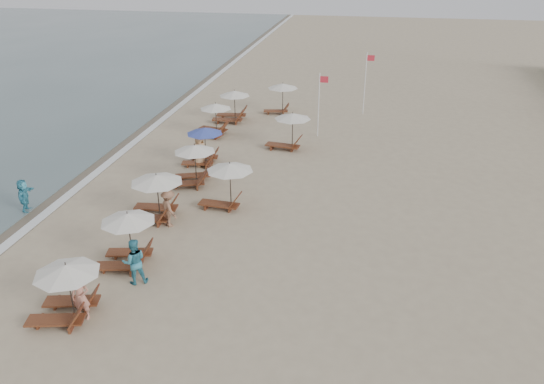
% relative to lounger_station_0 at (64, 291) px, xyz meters
% --- Properties ---
extents(ground, '(160.00, 160.00, 0.00)m').
position_rel_lounger_station_0_xyz_m(ground, '(6.07, 3.61, -1.07)').
color(ground, tan).
rests_on(ground, ground).
extents(wet_sand_band, '(3.20, 140.00, 0.01)m').
position_rel_lounger_station_0_xyz_m(wet_sand_band, '(-6.43, 13.61, -1.07)').
color(wet_sand_band, '#6B5E4C').
rests_on(wet_sand_band, ground).
extents(foam_line, '(0.50, 140.00, 0.02)m').
position_rel_lounger_station_0_xyz_m(foam_line, '(-5.13, 13.61, -1.06)').
color(foam_line, white).
rests_on(foam_line, ground).
extents(lounger_station_0, '(2.55, 2.19, 2.13)m').
position_rel_lounger_station_0_xyz_m(lounger_station_0, '(0.00, 0.00, 0.00)').
color(lounger_station_0, brown).
rests_on(lounger_station_0, ground).
extents(lounger_station_1, '(2.46, 2.13, 2.31)m').
position_rel_lounger_station_0_xyz_m(lounger_station_1, '(0.60, 3.48, 0.09)').
color(lounger_station_1, brown).
rests_on(lounger_station_1, ground).
extents(lounger_station_2, '(2.72, 2.40, 2.18)m').
position_rel_lounger_station_0_xyz_m(lounger_station_2, '(0.14, 7.47, 0.04)').
color(lounger_station_2, brown).
rests_on(lounger_station_2, ground).
extents(lounger_station_3, '(2.52, 2.35, 2.18)m').
position_rel_lounger_station_0_xyz_m(lounger_station_3, '(0.62, 11.52, 0.02)').
color(lounger_station_3, brown).
rests_on(lounger_station_3, ground).
extents(lounger_station_4, '(2.38, 2.06, 2.20)m').
position_rel_lounger_station_0_xyz_m(lounger_station_4, '(0.29, 14.34, 0.04)').
color(lounger_station_4, brown).
rests_on(lounger_station_4, ground).
extents(lounger_station_5, '(2.50, 2.22, 2.17)m').
position_rel_lounger_station_0_xyz_m(lounger_station_5, '(-0.55, 19.33, -0.04)').
color(lounger_station_5, brown).
rests_on(lounger_station_5, ground).
extents(lounger_station_6, '(2.67, 2.20, 2.20)m').
position_rel_lounger_station_0_xyz_m(lounger_station_6, '(-0.16, 22.60, -0.06)').
color(lounger_station_6, brown).
rests_on(lounger_station_6, ground).
extents(inland_station_0, '(2.68, 2.24, 2.22)m').
position_rel_lounger_station_0_xyz_m(inland_station_0, '(3.09, 9.15, 0.31)').
color(inland_station_0, brown).
rests_on(inland_station_0, ground).
extents(inland_station_1, '(2.82, 2.24, 2.22)m').
position_rel_lounger_station_0_xyz_m(inland_station_1, '(4.70, 17.72, 0.23)').
color(inland_station_1, brown).
rests_on(inland_station_1, ground).
extents(inland_station_2, '(2.58, 2.24, 2.22)m').
position_rel_lounger_station_0_xyz_m(inland_station_2, '(2.93, 25.11, 0.39)').
color(inland_station_2, brown).
rests_on(inland_station_2, ground).
extents(beachgoer_near, '(0.65, 0.44, 1.74)m').
position_rel_lounger_station_0_xyz_m(beachgoer_near, '(0.53, 0.07, -0.20)').
color(beachgoer_near, tan).
rests_on(beachgoer_near, ground).
extents(beachgoer_mid_a, '(1.11, 1.03, 1.83)m').
position_rel_lounger_station_0_xyz_m(beachgoer_mid_a, '(1.43, 2.39, -0.16)').
color(beachgoer_mid_a, teal).
rests_on(beachgoer_mid_a, ground).
extents(beachgoer_mid_b, '(1.28, 1.26, 1.76)m').
position_rel_lounger_station_0_xyz_m(beachgoer_mid_b, '(1.09, 6.89, -0.19)').
color(beachgoer_mid_b, '#8C6047').
rests_on(beachgoer_mid_b, ground).
extents(beachgoer_far_b, '(1.05, 1.10, 1.90)m').
position_rel_lounger_station_0_xyz_m(beachgoer_far_b, '(0.24, 14.05, -0.12)').
color(beachgoer_far_b, tan).
rests_on(beachgoer_far_b, ground).
extents(waterline_walker, '(0.83, 1.58, 1.63)m').
position_rel_lounger_station_0_xyz_m(waterline_walker, '(-6.13, 6.99, -0.26)').
color(waterline_walker, teal).
rests_on(waterline_walker, ground).
extents(flag_pole_near, '(0.60, 0.08, 4.17)m').
position_rel_lounger_station_0_xyz_m(flag_pole_near, '(6.28, 20.46, 1.25)').
color(flag_pole_near, silver).
rests_on(flag_pole_near, ground).
extents(flag_pole_far, '(0.60, 0.08, 4.51)m').
position_rel_lounger_station_0_xyz_m(flag_pole_far, '(9.02, 26.15, 1.43)').
color(flag_pole_far, silver).
rests_on(flag_pole_far, ground).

